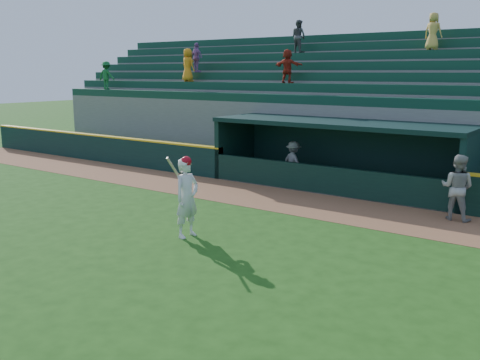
% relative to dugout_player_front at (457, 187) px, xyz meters
% --- Properties ---
extents(ground, '(120.00, 120.00, 0.00)m').
position_rel_dugout_player_front_xyz_m(ground, '(-4.68, -5.76, -0.95)').
color(ground, '#1E4912').
rests_on(ground, ground).
extents(warning_track, '(40.00, 3.00, 0.01)m').
position_rel_dugout_player_front_xyz_m(warning_track, '(-4.68, -0.86, -0.95)').
color(warning_track, brown).
rests_on(warning_track, ground).
extents(field_wall_left, '(15.50, 0.30, 1.20)m').
position_rel_dugout_player_front_xyz_m(field_wall_left, '(-16.93, 0.79, -0.35)').
color(field_wall_left, black).
rests_on(field_wall_left, ground).
extents(wall_stripe_left, '(15.50, 0.32, 0.06)m').
position_rel_dugout_player_front_xyz_m(wall_stripe_left, '(-16.93, 0.79, 0.28)').
color(wall_stripe_left, gold).
rests_on(wall_stripe_left, field_wall_left).
extents(dugout_player_front, '(0.96, 0.76, 1.90)m').
position_rel_dugout_player_front_xyz_m(dugout_player_front, '(0.00, 0.00, 0.00)').
color(dugout_player_front, '#969591').
rests_on(dugout_player_front, ground).
extents(dugout_player_inside, '(1.16, 0.91, 1.59)m').
position_rel_dugout_player_front_xyz_m(dugout_player_inside, '(-6.53, 1.95, -0.16)').
color(dugout_player_inside, '#9C9C97').
rests_on(dugout_player_inside, ground).
extents(dugout, '(9.40, 2.80, 2.46)m').
position_rel_dugout_player_front_xyz_m(dugout, '(-4.68, 2.25, 0.41)').
color(dugout, slate).
rests_on(dugout, ground).
extents(stands, '(34.50, 6.28, 7.40)m').
position_rel_dugout_player_front_xyz_m(stands, '(-4.68, 6.81, 1.44)').
color(stands, slate).
rests_on(stands, ground).
extents(batter_at_plate, '(0.55, 0.87, 2.13)m').
position_rel_dugout_player_front_xyz_m(batter_at_plate, '(-5.21, -5.75, 0.10)').
color(batter_at_plate, silver).
rests_on(batter_at_plate, ground).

